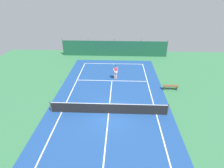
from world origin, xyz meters
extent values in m
plane|color=#387A4C|center=(0.00, 0.00, 0.00)|extent=(36.00, 36.00, 0.00)
cube|color=#1E478C|center=(0.00, 0.00, 0.00)|extent=(11.02, 26.60, 0.01)
cube|color=white|center=(0.00, 11.90, 0.01)|extent=(8.22, 0.10, 0.01)
cube|color=white|center=(-4.11, 0.00, 0.01)|extent=(0.10, 23.80, 0.01)
cube|color=white|center=(4.11, 0.00, 0.01)|extent=(0.10, 23.80, 0.01)
cube|color=white|center=(0.00, 6.40, 0.01)|extent=(8.22, 0.10, 0.01)
cube|color=white|center=(0.00, 0.00, 0.01)|extent=(0.10, 12.80, 0.01)
cube|color=white|center=(0.00, 11.75, 0.01)|extent=(0.10, 0.30, 0.01)
cube|color=black|center=(0.00, 0.00, 0.47)|extent=(9.92, 0.03, 0.95)
cube|color=white|center=(0.00, 0.00, 0.97)|extent=(9.92, 0.04, 0.05)
cylinder|color=#47474C|center=(-5.01, 0.00, 0.55)|extent=(0.10, 0.10, 1.10)
cylinder|color=#47474C|center=(5.01, 0.00, 0.55)|extent=(0.10, 0.10, 1.10)
cube|color=#195138|center=(0.00, 15.33, 1.20)|extent=(16.22, 0.06, 2.40)
cylinder|color=#595B60|center=(-8.11, 15.39, 1.35)|extent=(0.08, 0.08, 2.70)
cylinder|color=#595B60|center=(-4.05, 15.39, 1.35)|extent=(0.08, 0.08, 2.70)
cylinder|color=#595B60|center=(0.00, 15.39, 1.35)|extent=(0.08, 0.08, 2.70)
cylinder|color=#595B60|center=(4.05, 15.39, 1.35)|extent=(0.08, 0.08, 2.70)
cylinder|color=#595B60|center=(8.11, 15.39, 1.35)|extent=(0.08, 0.08, 2.70)
cube|color=#234C1E|center=(0.00, 15.93, 0.55)|extent=(14.60, 0.70, 1.10)
cylinder|color=beige|center=(0.50, 7.01, 0.41)|extent=(0.12, 0.12, 0.82)
cylinder|color=beige|center=(0.32, 6.92, 0.41)|extent=(0.12, 0.12, 0.82)
cylinder|color=white|center=(0.41, 6.96, 0.90)|extent=(0.40, 0.40, 0.22)
cube|color=#D1384C|center=(0.41, 6.96, 1.10)|extent=(0.41, 0.34, 0.56)
sphere|color=beige|center=(0.41, 6.96, 1.53)|extent=(0.22, 0.22, 0.22)
cylinder|color=black|center=(0.41, 6.96, 1.62)|extent=(0.23, 0.23, 0.04)
cylinder|color=beige|center=(0.62, 7.07, 1.13)|extent=(0.09, 0.09, 0.58)
cylinder|color=beige|center=(0.26, 6.76, 1.13)|extent=(0.31, 0.51, 0.41)
cylinder|color=black|center=(0.34, 6.46, 1.02)|extent=(0.15, 0.26, 0.13)
torus|color=teal|center=(0.34, 6.46, 1.24)|extent=(0.33, 0.25, 0.29)
sphere|color=#CCDB33|center=(-3.33, 7.45, 0.03)|extent=(0.07, 0.07, 0.07)
cube|color=brown|center=(6.31, 4.56, 0.45)|extent=(1.60, 0.40, 0.08)
cube|color=#4C4C51|center=(5.66, 4.56, 0.23)|extent=(0.08, 0.36, 0.45)
cube|color=#4C4C51|center=(6.96, 4.56, 0.23)|extent=(0.08, 0.36, 0.45)
cylinder|color=#338CD8|center=(-5.85, 5.74, 0.12)|extent=(0.08, 0.08, 0.24)
camera|label=1|loc=(0.89, -13.41, 9.76)|focal=30.40mm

